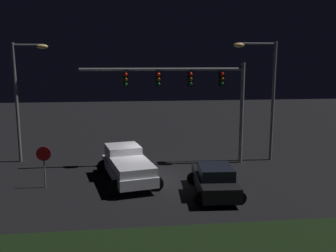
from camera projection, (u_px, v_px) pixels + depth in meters
name	position (u px, v px, depth m)	size (l,w,h in m)	color
ground_plane	(149.00, 177.00, 21.49)	(80.00, 80.00, 0.00)	black
pickup_truck	(127.00, 163.00, 20.76)	(3.63, 5.70, 1.80)	silver
car_sedan	(215.00, 180.00, 18.73)	(2.66, 4.50, 1.51)	black
traffic_signal_gantry	(191.00, 86.00, 23.39)	(10.32, 0.56, 6.50)	slate
street_lamp_left	(23.00, 88.00, 24.05)	(2.27, 0.44, 7.76)	slate
street_lamp_right	(265.00, 86.00, 24.35)	(2.89, 0.44, 7.85)	slate
stop_sign	(44.00, 159.00, 19.50)	(0.76, 0.08, 2.23)	slate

